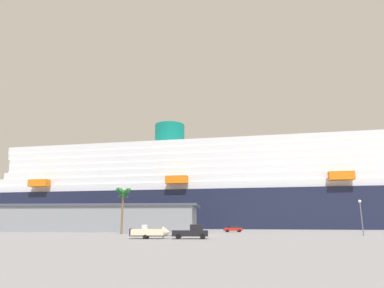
# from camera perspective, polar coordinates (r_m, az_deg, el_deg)

# --- Properties ---
(ground_plane) EXTENTS (600.00, 600.00, 0.00)m
(ground_plane) POSITION_cam_1_polar(r_m,az_deg,el_deg) (97.23, 4.08, -14.70)
(ground_plane) COLOR gray
(cruise_ship) EXTENTS (287.93, 56.26, 54.14)m
(cruise_ship) POSITION_cam_1_polar(r_m,az_deg,el_deg) (136.43, 12.78, -8.20)
(cruise_ship) COLOR #191E38
(cruise_ship) RESTS_ON ground_plane
(terminal_building) EXTENTS (62.71, 23.18, 7.12)m
(terminal_building) POSITION_cam_1_polar(r_m,az_deg,el_deg) (100.12, -17.20, -12.06)
(terminal_building) COLOR gray
(terminal_building) RESTS_ON ground_plane
(pickup_truck) EXTENTS (5.74, 2.64, 2.20)m
(pickup_truck) POSITION_cam_1_polar(r_m,az_deg,el_deg) (53.73, -0.04, -14.90)
(pickup_truck) COLOR black
(pickup_truck) RESTS_ON ground_plane
(small_boat_on_trailer) EXTENTS (7.16, 2.44, 2.15)m
(small_boat_on_trailer) POSITION_cam_1_polar(r_m,az_deg,el_deg) (54.34, -6.85, -14.88)
(small_boat_on_trailer) COLOR #595960
(small_boat_on_trailer) RESTS_ON ground_plane
(palm_tree) EXTENTS (3.64, 3.73, 10.14)m
(palm_tree) POSITION_cam_1_polar(r_m,az_deg,el_deg) (75.98, -11.78, -8.74)
(palm_tree) COLOR brown
(palm_tree) RESTS_ON ground_plane
(street_lamp) EXTENTS (0.56, 0.56, 6.71)m
(street_lamp) POSITION_cam_1_polar(r_m,az_deg,el_deg) (72.21, 27.06, -10.32)
(street_lamp) COLOR slate
(street_lamp) RESTS_ON ground_plane
(parked_car_blue_suv) EXTENTS (4.96, 2.57, 1.58)m
(parked_car_blue_suv) POSITION_cam_1_polar(r_m,az_deg,el_deg) (92.64, -19.12, -13.59)
(parked_car_blue_suv) COLOR #264C99
(parked_car_blue_suv) RESTS_ON ground_plane
(parked_car_red_hatchback) EXTENTS (4.86, 2.76, 1.58)m
(parked_car_red_hatchback) POSITION_cam_1_polar(r_m,az_deg,el_deg) (87.52, 7.11, -14.26)
(parked_car_red_hatchback) COLOR red
(parked_car_red_hatchback) RESTS_ON ground_plane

